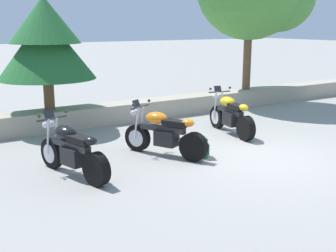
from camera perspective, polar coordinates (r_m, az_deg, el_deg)
name	(u,v)px	position (r m, az deg, el deg)	size (l,w,h in m)	color
ground_plane	(260,156)	(9.62, 12.16, -3.97)	(120.00, 120.00, 0.00)	gray
stone_wall	(151,109)	(13.29, -2.29, 2.34)	(36.00, 0.80, 0.55)	#A89E89
motorcycle_black_near_left	(72,151)	(8.29, -12.69, -3.32)	(0.86, 2.03, 1.18)	black
motorcycle_orange_centre	(164,134)	(9.34, -0.59, -1.09)	(1.13, 1.92, 1.18)	black
motorcycle_yellow_far_right	(231,116)	(11.36, 8.32, 1.38)	(0.69, 2.06, 1.18)	black
rider_backpack	(202,146)	(9.34, 4.55, -2.68)	(0.32, 0.34, 0.47)	#2D6B38
pine_tree_far_left	(45,40)	(11.92, -16.00, 10.99)	(2.58, 2.58, 3.00)	brown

